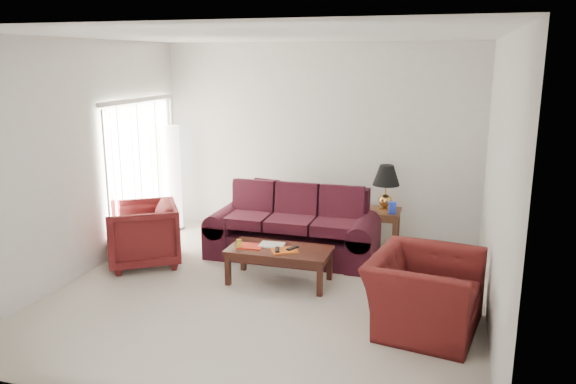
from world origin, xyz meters
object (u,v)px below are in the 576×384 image
object	(u,v)px
armchair_right	(424,292)
armchair_left	(142,234)
end_table	(381,229)
coffee_table	(279,265)
sofa	(293,224)
floor_lamp	(174,177)

from	to	relation	value
armchair_right	armchair_left	bearing A→B (deg)	87.60
end_table	coffee_table	xyz separation A→B (m)	(-1.05, -1.65, -0.07)
armchair_left	armchair_right	distance (m)	3.87
sofa	floor_lamp	distance (m)	2.39
floor_lamp	armchair_left	distance (m)	1.71
end_table	armchair_left	xyz separation A→B (m)	(-3.02, -1.57, 0.13)
sofa	coffee_table	size ratio (longest dim) A/B	1.85
armchair_left	armchair_right	bearing A→B (deg)	44.59
coffee_table	end_table	bearing A→B (deg)	53.45
armchair_right	sofa	bearing A→B (deg)	58.49
sofa	end_table	distance (m)	1.36
coffee_table	sofa	bearing A→B (deg)	91.95
floor_lamp	coffee_table	world-z (taller)	floor_lamp
coffee_table	armchair_left	bearing A→B (deg)	173.63
sofa	coffee_table	xyz separation A→B (m)	(0.10, -0.93, -0.26)
floor_lamp	armchair_right	distance (m)	4.82
end_table	armchair_right	xyz separation A→B (m)	(0.76, -2.38, 0.10)
armchair_right	end_table	bearing A→B (deg)	27.36
floor_lamp	coffee_table	bearing A→B (deg)	-35.82
floor_lamp	armchair_left	world-z (taller)	floor_lamp
end_table	armchair_left	size ratio (longest dim) A/B	0.63
sofa	armchair_right	distance (m)	2.53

